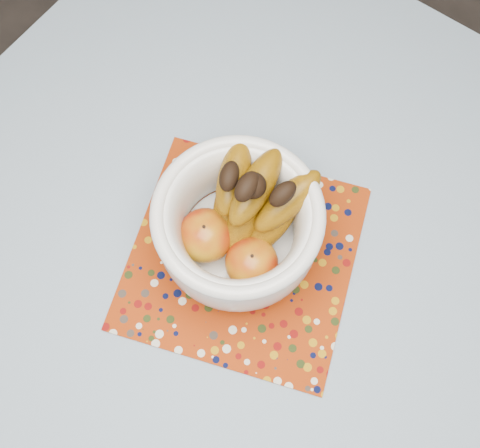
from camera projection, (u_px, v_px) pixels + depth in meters
The scene contains 4 objects.
table at pixel (261, 322), 0.94m from camera, with size 1.20×1.20×0.75m.
tablecloth at pixel (263, 313), 0.86m from camera, with size 1.32×1.32×0.01m, color slate.
placemat at pixel (242, 257), 0.89m from camera, with size 0.34×0.34×0.00m, color #8F2B07.
fruit_bowl at pixel (241, 221), 0.81m from camera, with size 0.24×0.25×0.21m.
Camera 1 is at (0.07, -0.16, 1.61)m, focal length 42.00 mm.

